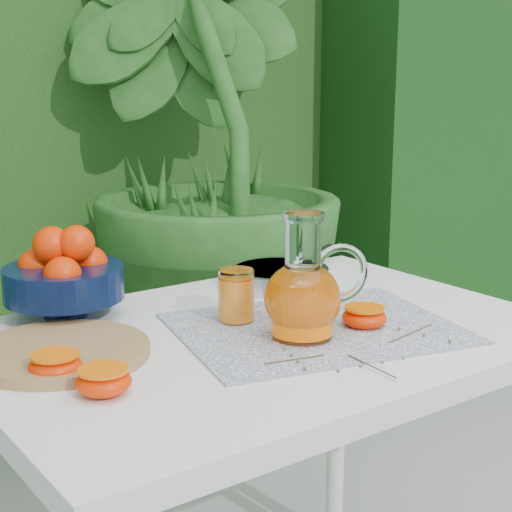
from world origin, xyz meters
TOP-DOWN VIEW (x-y plane):
  - potted_plant_right at (0.68, 1.16)m, footprint 2.24×2.24m
  - white_table at (0.11, -0.01)m, footprint 1.00×0.70m
  - placemat at (0.19, -0.06)m, footprint 0.55×0.47m
  - cutting_board at (-0.23, 0.07)m, footprint 0.36×0.36m
  - fruit_bowl at (-0.14, 0.27)m, footprint 0.29×0.29m
  - juice_pitcher at (0.13, -0.09)m, footprint 0.20×0.16m
  - juice_tumbler at (0.09, 0.05)m, footprint 0.07×0.07m
  - saute_pan at (0.31, 0.21)m, footprint 0.39×0.28m
  - orange_halves at (-0.08, -0.07)m, footprint 0.62×0.19m
  - thyme_sprigs at (0.16, -0.20)m, footprint 0.36×0.20m

SIDE VIEW (x-z plane):
  - white_table at x=0.11m, z-range 0.29..1.04m
  - placemat at x=0.19m, z-range 0.75..0.75m
  - thyme_sprigs at x=0.16m, z-range 0.75..0.76m
  - cutting_board at x=-0.23m, z-range 0.75..0.77m
  - orange_halves at x=-0.08m, z-range 0.75..0.79m
  - saute_pan at x=0.31m, z-range 0.75..0.79m
  - juice_tumbler at x=0.09m, z-range 0.75..0.85m
  - juice_pitcher at x=0.13m, z-range 0.72..0.93m
  - fruit_bowl at x=-0.14m, z-range 0.74..0.92m
  - potted_plant_right at x=0.68m, z-range 0.00..1.83m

